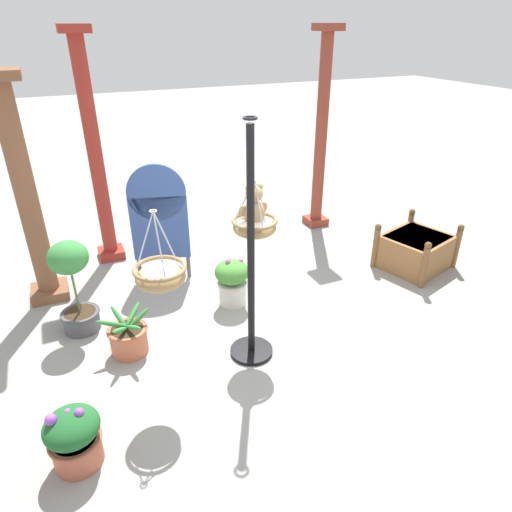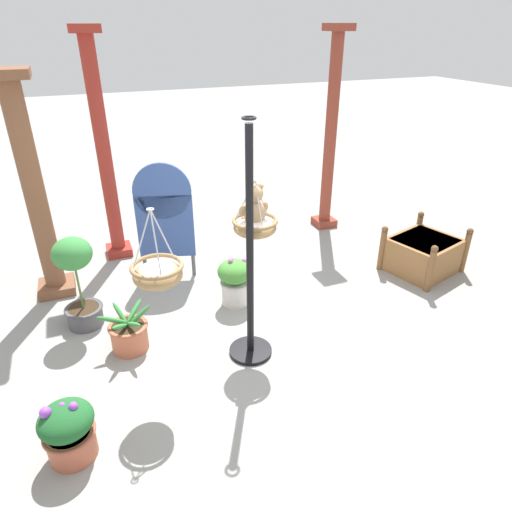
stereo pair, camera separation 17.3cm
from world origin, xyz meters
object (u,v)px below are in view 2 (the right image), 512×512
object	(u,v)px
teddy_bear	(254,208)
greenhouse_pillar_right	(330,138)
wooden_planter_box	(423,253)
potted_plant_small_succulent	(129,334)
potted_plant_tall_leafy	(68,431)
greenhouse_pillar_left	(35,197)
potted_plant_conical_shrub	(78,280)
hanging_basket_with_teddy	(255,226)
display_sign_board	(164,213)
greenhouse_pillar_far_back	(104,156)
hanging_basket_left_high	(158,273)
potted_plant_flowering_red	(235,280)
display_pole_central	(250,292)

from	to	relation	value
teddy_bear	greenhouse_pillar_right	world-z (taller)	greenhouse_pillar_right
wooden_planter_box	potted_plant_small_succulent	size ratio (longest dim) A/B	1.95
teddy_bear	potted_plant_tall_leafy	world-z (taller)	teddy_bear
greenhouse_pillar_left	potted_plant_conical_shrub	bearing A→B (deg)	-71.36
teddy_bear	potted_plant_small_succulent	distance (m)	1.85
hanging_basket_with_teddy	display_sign_board	xyz separation A→B (m)	(-0.58, 1.63, -0.39)
greenhouse_pillar_far_back	potted_plant_small_succulent	bearing A→B (deg)	-93.81
potted_plant_small_succulent	display_sign_board	world-z (taller)	display_sign_board
greenhouse_pillar_right	potted_plant_conical_shrub	distance (m)	4.24
hanging_basket_left_high	greenhouse_pillar_right	xyz separation A→B (m)	(3.20, 2.73, 0.27)
display_sign_board	potted_plant_small_succulent	bearing A→B (deg)	-117.76
potted_plant_small_succulent	display_sign_board	distance (m)	1.69
hanging_basket_left_high	potted_plant_small_succulent	world-z (taller)	hanging_basket_left_high
wooden_planter_box	potted_plant_flowering_red	size ratio (longest dim) A/B	1.76
display_pole_central	teddy_bear	xyz separation A→B (m)	(0.15, 0.27, 0.75)
display_pole_central	potted_plant_conical_shrub	xyz separation A→B (m)	(-1.55, 1.15, -0.15)
hanging_basket_with_teddy	potted_plant_conical_shrub	world-z (taller)	hanging_basket_with_teddy
teddy_bear	wooden_planter_box	xyz separation A→B (m)	(2.65, 0.48, -1.23)
display_pole_central	hanging_basket_left_high	world-z (taller)	display_pole_central
wooden_planter_box	greenhouse_pillar_right	bearing A→B (deg)	104.33
greenhouse_pillar_right	display_sign_board	world-z (taller)	greenhouse_pillar_right
hanging_basket_with_teddy	potted_plant_tall_leafy	distance (m)	2.34
potted_plant_conical_shrub	display_sign_board	distance (m)	1.38
wooden_planter_box	display_sign_board	distance (m)	3.49
hanging_basket_left_high	greenhouse_pillar_left	distance (m)	2.37
display_pole_central	greenhouse_pillar_far_back	size ratio (longest dim) A/B	0.79
display_pole_central	potted_plant_tall_leafy	bearing A→B (deg)	-159.85
hanging_basket_left_high	potted_plant_small_succulent	xyz separation A→B (m)	(-0.27, 0.66, -1.01)
hanging_basket_with_teddy	display_sign_board	size ratio (longest dim) A/B	0.36
greenhouse_pillar_right	display_sign_board	bearing A→B (deg)	-165.40
hanging_basket_left_high	potted_plant_tall_leafy	distance (m)	1.38
display_pole_central	teddy_bear	world-z (taller)	display_pole_central
greenhouse_pillar_right	potted_plant_conical_shrub	world-z (taller)	greenhouse_pillar_right
potted_plant_tall_leafy	potted_plant_conical_shrub	world-z (taller)	potted_plant_conical_shrub
greenhouse_pillar_left	hanging_basket_left_high	bearing A→B (deg)	-65.58
hanging_basket_left_high	teddy_bear	bearing A→B (deg)	21.34
potted_plant_tall_leafy	greenhouse_pillar_right	bearing A→B (deg)	38.47
potted_plant_small_succulent	potted_plant_conical_shrub	size ratio (longest dim) A/B	0.52
teddy_bear	display_sign_board	size ratio (longest dim) A/B	0.27
hanging_basket_with_teddy	wooden_planter_box	distance (m)	2.90
hanging_basket_left_high	potted_plant_conical_shrub	xyz separation A→B (m)	(-0.68, 1.27, -0.61)
potted_plant_tall_leafy	teddy_bear	bearing A→B (deg)	25.69
greenhouse_pillar_far_back	potted_plant_conical_shrub	size ratio (longest dim) A/B	2.81
hanging_basket_left_high	wooden_planter_box	distance (m)	3.89
greenhouse_pillar_left	potted_plant_small_succulent	bearing A→B (deg)	-64.74
greenhouse_pillar_left	potted_plant_flowering_red	bearing A→B (deg)	-28.68
hanging_basket_left_high	greenhouse_pillar_right	size ratio (longest dim) A/B	0.23
hanging_basket_left_high	potted_plant_conical_shrub	size ratio (longest dim) A/B	0.64
display_pole_central	teddy_bear	bearing A→B (deg)	61.08
hanging_basket_with_teddy	greenhouse_pillar_far_back	bearing A→B (deg)	114.15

